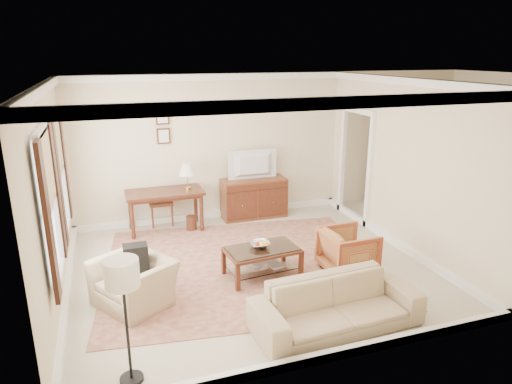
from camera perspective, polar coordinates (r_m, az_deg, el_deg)
room_shell at (r=6.64m, az=-0.82°, el=10.07°), size 5.51×5.01×2.91m
annex_bedroom at (r=10.31m, az=21.58°, el=-0.75°), size 3.00×2.70×2.90m
window_front at (r=5.87m, az=-24.40°, el=-1.63°), size 0.12×1.56×1.80m
window_rear at (r=7.41m, az=-23.39°, el=2.14°), size 0.12×1.56×1.80m
doorway at (r=9.37m, az=12.30°, el=3.04°), size 0.10×1.12×2.25m
rug at (r=7.42m, az=-1.60°, el=-9.14°), size 4.72×4.19×0.01m
writing_desk at (r=8.77m, az=-11.34°, el=-0.58°), size 1.43×0.72×0.78m
desk_chair at (r=9.14m, az=-11.88°, el=-0.86°), size 0.51×0.51×1.05m
desk_lamp at (r=8.73m, az=-8.57°, el=1.95°), size 0.32×0.32×0.50m
framed_prints at (r=8.91m, az=-11.55°, el=8.07°), size 0.25×0.04×0.68m
sideboard at (r=9.40m, az=-0.28°, el=-0.75°), size 1.32×0.51×0.81m
tv at (r=9.15m, az=-0.25°, el=4.54°), size 0.97×0.56×0.13m
coffee_table at (r=6.95m, az=0.77°, el=-7.82°), size 1.15×0.74×0.46m
fruit_bowl at (r=6.93m, az=0.48°, el=-6.45°), size 0.42×0.42×0.10m
book_a at (r=7.01m, az=-0.79°, el=-9.16°), size 0.25×0.20×0.38m
book_b at (r=7.02m, az=1.59°, el=-9.20°), size 0.28×0.07×0.38m
striped_armchair at (r=7.21m, az=11.44°, el=-6.98°), size 0.72×0.76×0.76m
club_armchair at (r=6.41m, az=-15.04°, el=-10.00°), size 1.06×1.17×0.86m
backpack at (r=6.40m, az=-14.80°, el=-7.62°), size 0.33×0.38×0.40m
sofa at (r=5.80m, az=10.09°, el=-12.88°), size 2.12×0.72×0.82m
floor_lamp at (r=4.69m, az=-16.34°, el=-10.82°), size 0.34×0.34×1.38m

